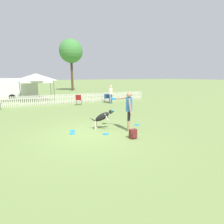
{
  "coord_description": "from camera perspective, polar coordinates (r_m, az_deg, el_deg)",
  "views": [
    {
      "loc": [
        -2.12,
        -6.78,
        2.41
      ],
      "look_at": [
        1.13,
        0.17,
        0.83
      ],
      "focal_mm": 28.0,
      "sensor_mm": 36.0,
      "label": 1
    }
  ],
  "objects": [
    {
      "name": "picket_fence",
      "position": [
        15.92,
        -17.22,
        3.96
      ],
      "size": [
        17.39,
        0.04,
        0.86
      ],
      "color": "beige",
      "rests_on": "ground_plane"
    },
    {
      "name": "frisbee_far_scatter",
      "position": [
        8.04,
        -12.78,
        -6.04
      ],
      "size": [
        0.25,
        0.25,
        0.02
      ],
      "color": "#1E8CD8",
      "rests_on": "ground_plane"
    },
    {
      "name": "tree_left_grove",
      "position": [
        30.97,
        -13.26,
        18.72
      ],
      "size": [
        3.8,
        3.8,
        8.36
      ],
      "color": "#4C3823",
      "rests_on": "ground_plane"
    },
    {
      "name": "frisbee_midfield",
      "position": [
        8.87,
        8.15,
        -4.19
      ],
      "size": [
        0.25,
        0.25,
        0.02
      ],
      "color": "#1E8CD8",
      "rests_on": "ground_plane"
    },
    {
      "name": "folding_chair_blue_left",
      "position": [
        16.39,
        -1.64,
        4.82
      ],
      "size": [
        0.68,
        0.69,
        0.8
      ],
      "rotation": [
        0.0,
        0.0,
        2.75
      ],
      "color": "#333338",
      "rests_on": "ground_plane"
    },
    {
      "name": "frisbee_near_dog",
      "position": [
        7.45,
        -2.07,
        -7.17
      ],
      "size": [
        0.25,
        0.25,
        0.02
      ],
      "color": "#1E8CD8",
      "rests_on": "ground_plane"
    },
    {
      "name": "canopy_tent_main",
      "position": [
        18.17,
        -23.55,
        10.11
      ],
      "size": [
        2.81,
        2.81,
        2.66
      ],
      "color": "#333338",
      "rests_on": "ground_plane"
    },
    {
      "name": "frisbee_near_handler",
      "position": [
        7.69,
        -12.87,
        -6.85
      ],
      "size": [
        0.25,
        0.25,
        0.02
      ],
      "color": "#1E8CD8",
      "rests_on": "ground_plane"
    },
    {
      "name": "folding_chair_center",
      "position": [
        15.03,
        -10.85,
        4.23
      ],
      "size": [
        0.61,
        0.63,
        0.89
      ],
      "rotation": [
        0.0,
        0.0,
        2.76
      ],
      "color": "#333338",
      "rests_on": "ground_plane"
    },
    {
      "name": "ground_plane",
      "position": [
        7.5,
        -7.32,
        -7.22
      ],
      "size": [
        240.0,
        240.0,
        0.0
      ],
      "primitive_type": "plane",
      "color": "olive"
    },
    {
      "name": "backpack_on_grass",
      "position": [
        6.95,
        6.9,
        -7.14
      ],
      "size": [
        0.28,
        0.22,
        0.37
      ],
      "color": "maroon",
      "rests_on": "ground_plane"
    },
    {
      "name": "handler_person",
      "position": [
        7.73,
        5.25,
        1.83
      ],
      "size": [
        0.8,
        1.05,
        1.74
      ],
      "rotation": [
        0.0,
        0.0,
        0.99
      ],
      "color": "tan",
      "rests_on": "ground_plane"
    },
    {
      "name": "spectator_standing",
      "position": [
        15.65,
        -0.48,
        6.42
      ],
      "size": [
        0.41,
        0.27,
        1.64
      ],
      "rotation": [
        0.0,
        0.0,
        3.27
      ],
      "color": "#334C7A",
      "rests_on": "ground_plane"
    },
    {
      "name": "equipment_trailer",
      "position": [
        20.54,
        -28.7,
        6.74
      ],
      "size": [
        4.72,
        2.3,
        2.21
      ],
      "rotation": [
        0.0,
        0.0,
        0.07
      ],
      "color": "white",
      "rests_on": "ground_plane"
    },
    {
      "name": "leaping_dog",
      "position": [
        7.95,
        -3.05,
        -1.53
      ],
      "size": [
        1.08,
        0.78,
        0.99
      ],
      "rotation": [
        0.0,
        0.0,
        -2.15
      ],
      "color": "black",
      "rests_on": "ground_plane"
    }
  ]
}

